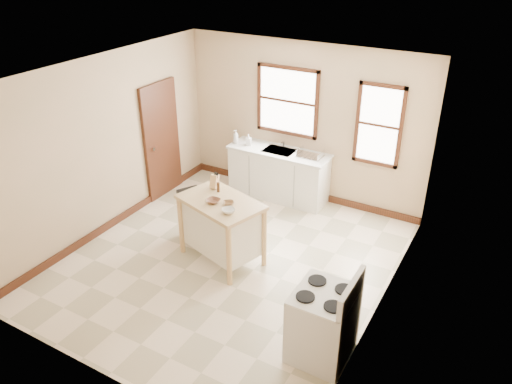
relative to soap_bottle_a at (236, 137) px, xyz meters
The scene contains 23 objects.
floor 2.63m from the soap_bottle_a, 61.48° to the right, with size 5.00×5.00×0.00m, color beige.
ceiling 2.98m from the soap_bottle_a, 61.48° to the right, with size 5.00×5.00×0.00m, color white.
wall_back 1.26m from the soap_bottle_a, 18.43° to the left, with size 4.50×0.04×2.80m, color tan.
wall_left 2.41m from the soap_bottle_a, 117.46° to the right, with size 0.04×5.00×2.80m, color tan.
wall_right 4.02m from the soap_bottle_a, 31.90° to the right, with size 0.04×5.00×2.80m, color tan.
window_main 1.16m from the soap_bottle_a, 23.14° to the left, with size 1.17×0.06×1.22m, color #341D0E, non-canonical shape.
window_side 2.59m from the soap_bottle_a, ahead, with size 0.77×0.06×1.37m, color #341D0E, non-canonical shape.
door_left 1.34m from the soap_bottle_a, 142.39° to the right, with size 0.06×0.90×2.10m, color #341D0E.
baseboard_back 1.56m from the soap_bottle_a, 17.08° to the left, with size 4.50×0.04×0.12m, color #341D0E.
baseboard_left 2.57m from the soap_bottle_a, 116.82° to the right, with size 0.04×5.00×0.12m, color #341D0E.
sink_counter 1.04m from the soap_bottle_a, ahead, with size 1.86×0.62×0.92m, color silver, non-canonical shape.
faucet 0.89m from the soap_bottle_a, 17.21° to the left, with size 0.03×0.03×0.22m, color silver.
soap_bottle_a is the anchor object (origin of this frame).
soap_bottle_b 0.25m from the soap_bottle_a, ahead, with size 0.09×0.10×0.21m, color #B2B2B2.
dish_rack 1.45m from the soap_bottle_a, ahead, with size 0.43×0.32×0.11m, color silver, non-canonical shape.
kitchen_island 2.39m from the soap_bottle_a, 63.75° to the right, with size 1.20×0.77×0.98m, color tan, non-canonical shape.
knife_block 1.95m from the soap_bottle_a, 67.67° to the right, with size 0.10×0.10×0.20m, color tan, non-canonical shape.
pepper_grinder 2.06m from the soap_bottle_a, 65.49° to the right, with size 0.04×0.04×0.15m, color #3D2310.
bowl_a 2.39m from the soap_bottle_a, 66.01° to the right, with size 0.19×0.19×0.05m, color brown.
bowl_b 2.42m from the soap_bottle_a, 60.83° to the right, with size 0.15×0.15×0.04m, color brown.
bowl_c 2.66m from the soap_bottle_a, 60.56° to the right, with size 0.18×0.18×0.06m, color silver.
trash_bin 1.96m from the soap_bottle_a, 80.06° to the right, with size 0.41×0.35×0.81m, color slate, non-canonical shape.
gas_stove 4.41m from the soap_bottle_a, 45.58° to the right, with size 0.71×0.71×1.14m, color silver, non-canonical shape.
Camera 1 is at (3.38, -5.12, 4.39)m, focal length 35.00 mm.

